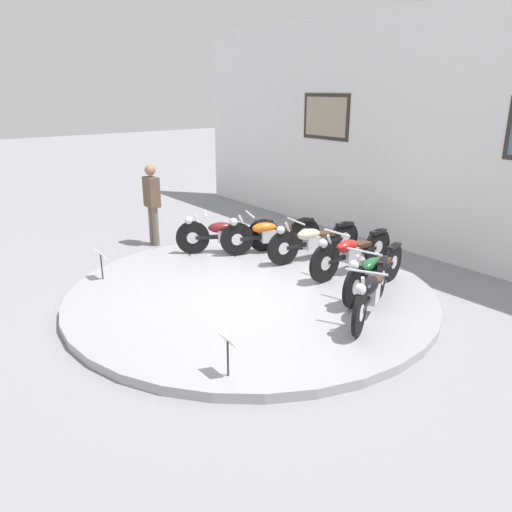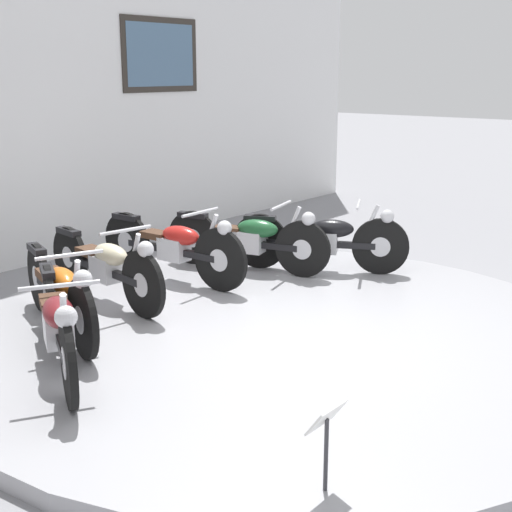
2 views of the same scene
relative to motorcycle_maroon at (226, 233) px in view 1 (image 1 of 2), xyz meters
The scene contains 12 objects.
ground_plane 1.98m from the motorcycle_maroon, 22.38° to the right, with size 60.00×60.00×0.00m, color gray.
display_platform 1.96m from the motorcycle_maroon, 22.38° to the right, with size 5.70×5.70×0.13m, color #99999E.
back_wall 4.12m from the motorcycle_maroon, 61.63° to the left, with size 14.00×0.22×4.58m.
motorcycle_maroon is the anchor object (origin of this frame).
motorcycle_orange 0.82m from the motorcycle_maroon, 52.87° to the left, with size 0.78×1.88×0.79m.
motorcycle_cream 1.66m from the motorcycle_maroon, 38.19° to the left, with size 0.54×1.96×0.79m.
motorcycle_red 2.45m from the motorcycle_maroon, 24.77° to the left, with size 0.54×2.01×0.81m.
motorcycle_green 3.10m from the motorcycle_maroon, 12.11° to the left, with size 0.66×1.92×0.79m.
motorcycle_black 3.53m from the motorcycle_maroon, ahead, with size 0.98×1.77×0.79m.
info_placard_front_left 2.42m from the motorcycle_maroon, 91.76° to the right, with size 0.26×0.11×0.51m.
info_placard_front_centre 4.34m from the motorcycle_maroon, 33.86° to the right, with size 0.26×0.11×0.51m.
visitor_standing 1.86m from the motorcycle_maroon, 157.69° to the right, with size 0.36×0.22×1.68m.
Camera 1 is at (5.82, -4.35, 3.13)m, focal length 35.00 mm.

